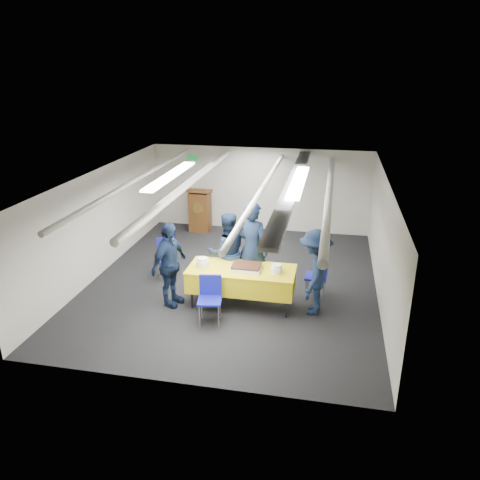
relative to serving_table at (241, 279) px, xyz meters
name	(u,v)px	position (x,y,z in m)	size (l,w,h in m)	color
ground	(233,282)	(-0.37, 0.97, -0.56)	(7.00, 7.00, 0.00)	black
room_shell	(241,196)	(-0.28, 1.38, 1.25)	(6.00, 7.00, 2.30)	beige
serving_table	(241,279)	(0.00, 0.00, 0.00)	(2.04, 0.87, 0.77)	black
sheet_cake	(246,267)	(0.10, -0.01, 0.26)	(0.56, 0.44, 0.10)	white
plate_stack_left	(203,263)	(-0.75, -0.05, 0.29)	(0.24, 0.24, 0.18)	white
plate_stack_right	(277,269)	(0.67, -0.05, 0.29)	(0.22, 0.22, 0.17)	white
podium	(200,209)	(-1.97, 4.02, 0.05)	(0.62, 0.53, 1.25)	brown
chair_near	(210,294)	(-0.44, -0.68, -0.03)	(0.48, 0.48, 0.87)	gray
chair_right	(321,273)	(1.47, 0.62, -0.03)	(0.44, 0.44, 0.87)	gray
chair_left	(167,254)	(-1.85, 0.98, -0.03)	(0.55, 0.55, 0.87)	gray
sailor_a	(252,249)	(0.11, 0.50, 0.42)	(0.72, 0.47, 1.96)	black
sailor_b	(227,252)	(-0.41, 0.59, 0.28)	(0.81, 0.63, 1.67)	black
sailor_c	(169,265)	(-1.35, -0.23, 0.28)	(0.98, 0.41, 1.67)	black
sailor_d	(315,272)	(1.37, 0.00, 0.26)	(1.06, 0.61, 1.64)	black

